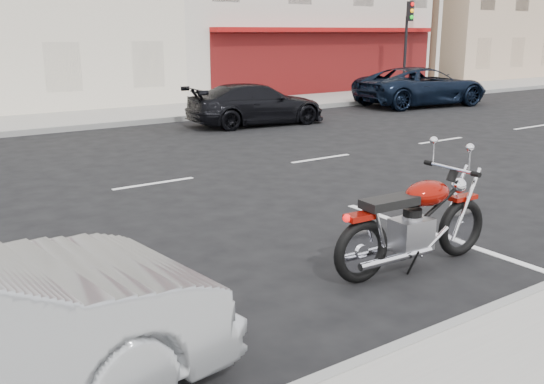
{
  "coord_description": "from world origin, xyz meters",
  "views": [
    {
      "loc": [
        -6.43,
        -10.19,
        2.74
      ],
      "look_at": [
        -2.27,
        -4.22,
        0.8
      ],
      "focal_mm": 40.0,
      "sensor_mm": 36.0,
      "label": 1
    }
  ],
  "objects_px": {
    "motorcycle": "(463,214)",
    "car_far": "(256,104)",
    "traffic_light": "(407,36)",
    "suv_far": "(422,86)",
    "fire_hydrant": "(377,85)"
  },
  "relations": [
    {
      "from": "motorcycle",
      "to": "car_far",
      "type": "relative_size",
      "value": 0.55
    },
    {
      "from": "motorcycle",
      "to": "car_far",
      "type": "bearing_deg",
      "value": 72.68
    },
    {
      "from": "traffic_light",
      "to": "suv_far",
      "type": "bearing_deg",
      "value": -126.48
    },
    {
      "from": "traffic_light",
      "to": "fire_hydrant",
      "type": "bearing_deg",
      "value": 173.64
    },
    {
      "from": "car_far",
      "to": "motorcycle",
      "type": "bearing_deg",
      "value": 165.85
    },
    {
      "from": "suv_far",
      "to": "motorcycle",
      "type": "bearing_deg",
      "value": 141.29
    },
    {
      "from": "car_far",
      "to": "suv_far",
      "type": "bearing_deg",
      "value": -80.18
    },
    {
      "from": "traffic_light",
      "to": "fire_hydrant",
      "type": "distance_m",
      "value": 2.53
    },
    {
      "from": "motorcycle",
      "to": "car_far",
      "type": "height_order",
      "value": "car_far"
    },
    {
      "from": "fire_hydrant",
      "to": "suv_far",
      "type": "distance_m",
      "value": 3.03
    },
    {
      "from": "fire_hydrant",
      "to": "motorcycle",
      "type": "relative_size",
      "value": 0.31
    },
    {
      "from": "traffic_light",
      "to": "fire_hydrant",
      "type": "xyz_separation_m",
      "value": [
        -1.5,
        0.17,
        -2.03
      ]
    },
    {
      "from": "traffic_light",
      "to": "suv_far",
      "type": "height_order",
      "value": "traffic_light"
    },
    {
      "from": "suv_far",
      "to": "traffic_light",
      "type": "bearing_deg",
      "value": -28.68
    },
    {
      "from": "car_far",
      "to": "traffic_light",
      "type": "bearing_deg",
      "value": -65.36
    }
  ]
}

